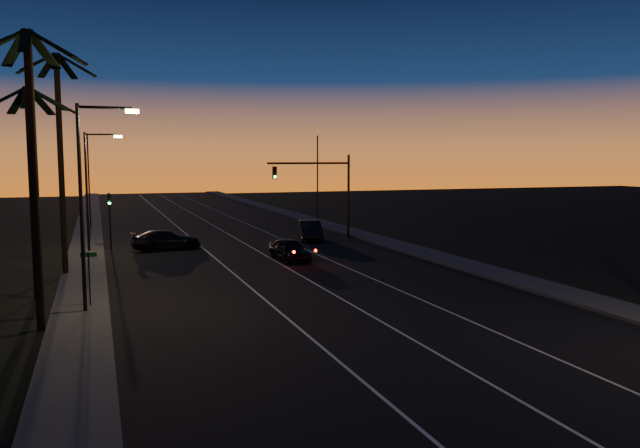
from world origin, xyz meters
name	(u,v)px	position (x,y,z in m)	size (l,w,h in m)	color
road	(271,263)	(0.00, 30.00, 0.01)	(20.00, 170.00, 0.01)	black
sidewalk_left	(84,273)	(-11.20, 30.00, 0.08)	(2.40, 170.00, 0.16)	#343431
sidewalk_right	(425,253)	(11.20, 30.00, 0.08)	(2.40, 170.00, 0.16)	#343431
lane_stripe_left	(224,266)	(-3.00, 30.00, 0.02)	(0.12, 160.00, 0.01)	silver
lane_stripe_mid	(278,263)	(0.50, 30.00, 0.02)	(0.12, 160.00, 0.01)	silver
lane_stripe_right	(329,260)	(4.00, 30.00, 0.02)	(0.12, 160.00, 0.01)	silver
palm_near	(33,149)	(-12.60, 18.00, 7.07)	(4.25, 4.16, 11.53)	black
palm_mid	(31,168)	(-13.20, 24.00, 6.25)	(4.25, 4.16, 10.03)	black
palm_far	(60,142)	(-12.20, 30.00, 7.61)	(4.25, 4.16, 12.53)	black
streetlight_left_near	(88,191)	(-10.70, 20.00, 5.32)	(2.55, 0.26, 9.00)	black
streetlight_left_far	(91,182)	(-10.69, 38.00, 5.06)	(2.55, 0.26, 8.50)	black
street_sign	(89,272)	(-10.80, 21.00, 1.66)	(0.70, 0.06, 2.60)	black
signal_mast	(322,182)	(7.14, 39.99, 4.78)	(7.10, 0.41, 7.00)	black
signal_post	(110,210)	(-9.50, 39.98, 2.89)	(0.28, 0.37, 4.20)	black
far_pole_left	(89,181)	(-11.00, 55.00, 4.50)	(0.14, 0.14, 9.00)	black
far_pole_right	(317,180)	(11.00, 52.00, 4.50)	(0.14, 0.14, 9.00)	black
lead_car	(290,249)	(1.46, 30.57, 0.74)	(2.07, 4.89, 1.46)	black
right_car	(310,231)	(5.96, 39.64, 0.82)	(2.80, 5.16, 1.61)	black
cross_car	(166,240)	(-5.67, 38.20, 0.74)	(5.25, 2.65, 1.46)	black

